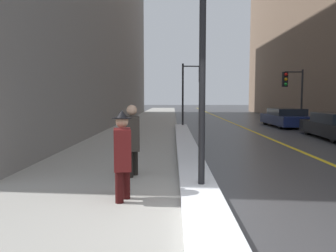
% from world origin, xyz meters
% --- Properties ---
extents(ground_plane, '(160.00, 160.00, 0.00)m').
position_xyz_m(ground_plane, '(0.00, 0.00, 0.00)').
color(ground_plane, '#38383A').
extents(sidewalk_slab, '(4.00, 80.00, 0.01)m').
position_xyz_m(sidewalk_slab, '(-2.00, 15.00, 0.01)').
color(sidewalk_slab, '#9E9B93').
rests_on(sidewalk_slab, ground).
extents(road_centre_stripe, '(0.16, 80.00, 0.00)m').
position_xyz_m(road_centre_stripe, '(4.00, 15.00, 0.00)').
color(road_centre_stripe, gold).
rests_on(road_centre_stripe, ground).
extents(snow_bank_curb, '(0.69, 16.84, 0.19)m').
position_xyz_m(snow_bank_curb, '(0.21, 6.89, 0.09)').
color(snow_bank_curb, white).
rests_on(snow_bank_curb, ground).
extents(lamp_post, '(0.28, 0.28, 5.21)m').
position_xyz_m(lamp_post, '(0.26, 1.47, 3.10)').
color(lamp_post, black).
rests_on(lamp_post, ground).
extents(traffic_light_near, '(1.31, 0.37, 3.78)m').
position_xyz_m(traffic_light_near, '(0.98, 14.88, 2.73)').
color(traffic_light_near, black).
rests_on(traffic_light_near, ground).
extents(traffic_light_far, '(1.31, 0.41, 3.49)m').
position_xyz_m(traffic_light_far, '(6.86, 15.41, 2.52)').
color(traffic_light_far, black).
rests_on(traffic_light_far, ground).
extents(pedestrian_in_fedora, '(0.36, 0.52, 1.57)m').
position_xyz_m(pedestrian_in_fedora, '(-1.13, 1.00, 0.86)').
color(pedestrian_in_fedora, '#340C0C').
rests_on(pedestrian_in_fedora, ground).
extents(pedestrian_with_shoulder_bag, '(0.39, 0.76, 1.63)m').
position_xyz_m(pedestrian_with_shoulder_bag, '(-1.19, 2.79, 0.90)').
color(pedestrian_with_shoulder_bag, black).
rests_on(pedestrian_with_shoulder_bag, ground).
extents(parked_car_navy, '(1.89, 4.77, 1.14)m').
position_xyz_m(parked_car_navy, '(6.75, 15.95, 0.56)').
color(parked_car_navy, navy).
rests_on(parked_car_navy, ground).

